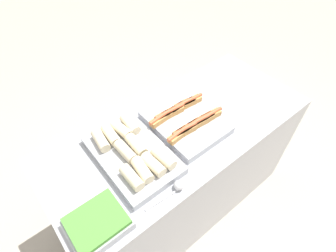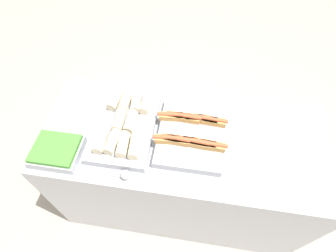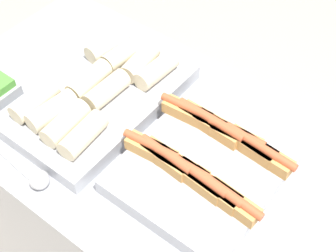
% 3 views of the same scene
% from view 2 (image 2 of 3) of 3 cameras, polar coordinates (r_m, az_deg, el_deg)
% --- Properties ---
extents(ground_plane, '(12.00, 12.00, 0.00)m').
position_cam_2_polar(ground_plane, '(2.35, 2.46, -14.54)').
color(ground_plane, '#ADA393').
extents(counter, '(1.69, 0.74, 0.90)m').
position_cam_2_polar(counter, '(1.94, 2.94, -9.64)').
color(counter, '#A8AAB2').
rests_on(counter, ground_plane).
extents(tray_hotdogs, '(0.41, 0.47, 0.10)m').
position_cam_2_polar(tray_hotdogs, '(1.51, 4.98, -1.52)').
color(tray_hotdogs, '#A8AAB2').
rests_on(tray_hotdogs, counter).
extents(tray_wraps, '(0.34, 0.54, 0.11)m').
position_cam_2_polar(tray_wraps, '(1.56, -9.27, 0.33)').
color(tray_wraps, '#A8AAB2').
rests_on(tray_wraps, counter).
extents(tray_side_front, '(0.26, 0.22, 0.07)m').
position_cam_2_polar(tray_side_front, '(1.57, -23.05, -5.00)').
color(tray_side_front, '#A8AAB2').
rests_on(tray_side_front, counter).
extents(serving_spoon_near, '(0.23, 0.05, 0.05)m').
position_cam_2_polar(serving_spoon_near, '(1.41, -9.73, -10.38)').
color(serving_spoon_near, silver).
rests_on(serving_spoon_near, counter).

